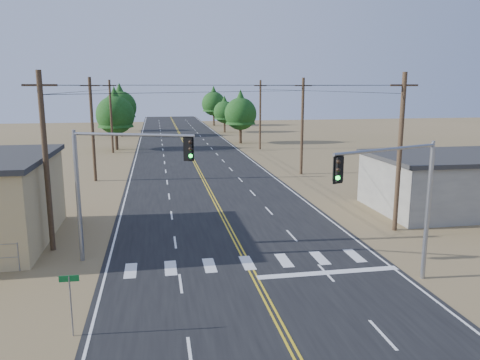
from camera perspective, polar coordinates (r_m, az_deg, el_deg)
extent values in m
plane|color=olive|center=(17.98, 6.09, -19.29)|extent=(220.00, 220.00, 0.00)
cube|color=black|center=(45.95, -4.38, -0.12)|extent=(15.00, 200.00, 0.02)
cube|color=gray|center=(39.40, 26.65, -0.30)|extent=(15.00, 8.00, 4.00)
cylinder|color=gray|center=(26.20, -25.39, -8.47)|extent=(0.06, 0.06, 1.50)
cylinder|color=#4C3826|center=(27.78, -22.57, 1.91)|extent=(0.30, 0.30, 10.00)
cube|color=#4C3826|center=(27.47, -23.24, 10.58)|extent=(1.80, 0.12, 0.12)
cylinder|color=#4C3826|center=(47.37, -17.53, 5.83)|extent=(0.30, 0.30, 10.00)
cube|color=#4C3826|center=(47.19, -17.84, 10.91)|extent=(1.80, 0.12, 0.12)
cylinder|color=#4C3826|center=(67.20, -15.43, 7.44)|extent=(0.30, 0.30, 10.00)
cube|color=#4C3826|center=(67.08, -15.63, 11.02)|extent=(1.80, 0.12, 0.12)
cylinder|color=#4C3826|center=(30.99, 18.87, 3.07)|extent=(0.30, 0.30, 10.00)
cube|color=#4C3826|center=(30.71, 19.38, 10.84)|extent=(1.80, 0.12, 0.12)
cylinder|color=#4C3826|center=(49.32, 7.59, 6.46)|extent=(0.30, 0.30, 10.00)
cube|color=#4C3826|center=(49.15, 7.72, 11.34)|extent=(1.80, 0.12, 0.12)
cylinder|color=#4C3826|center=(68.59, 2.47, 7.91)|extent=(0.30, 0.30, 10.00)
cube|color=#4C3826|center=(68.47, 2.50, 11.42)|extent=(1.80, 0.12, 0.12)
cylinder|color=gray|center=(25.81, -19.09, -2.26)|extent=(0.23, 0.23, 6.69)
cylinder|color=gray|center=(25.26, -19.58, 5.14)|extent=(0.17, 0.17, 0.57)
cylinder|color=gray|center=(23.83, -12.95, 5.40)|extent=(5.98, 2.39, 0.15)
cube|color=black|center=(22.91, -6.24, 3.83)|extent=(0.41, 0.39, 1.05)
sphere|color=black|center=(22.72, -6.07, 4.62)|extent=(0.19, 0.19, 0.19)
sphere|color=black|center=(22.76, -6.05, 3.78)|extent=(0.19, 0.19, 0.19)
sphere|color=#0CE533|center=(22.80, -6.04, 2.95)|extent=(0.19, 0.19, 0.19)
cylinder|color=gray|center=(23.83, 21.89, -3.90)|extent=(0.22, 0.22, 6.42)
cylinder|color=gray|center=(23.23, 22.47, 3.76)|extent=(0.17, 0.17, 0.55)
cylinder|color=gray|center=(20.86, 17.51, 3.58)|extent=(5.73, 2.34, 0.15)
cube|color=black|center=(18.97, 11.88, 1.31)|extent=(0.40, 0.37, 1.01)
sphere|color=black|center=(18.75, 11.92, 2.19)|extent=(0.18, 0.18, 0.18)
sphere|color=black|center=(18.81, 11.88, 1.22)|extent=(0.18, 0.18, 0.18)
sphere|color=#0CE533|center=(18.86, 11.84, 0.26)|extent=(0.18, 0.18, 0.18)
cylinder|color=gray|center=(18.89, -19.90, -14.29)|extent=(0.06, 0.06, 2.37)
cube|color=#0E6427|center=(18.46, -20.13, -11.22)|extent=(0.71, 0.04, 0.24)
cylinder|color=#3F2D1E|center=(70.74, -14.83, 4.92)|extent=(0.46, 0.46, 3.30)
cone|color=#1A4213|center=(70.40, -15.02, 8.63)|extent=(5.13, 5.13, 5.87)
sphere|color=#1A4213|center=(70.46, -14.97, 7.66)|extent=(5.50, 5.50, 5.50)
cylinder|color=#3F2D1E|center=(89.36, -14.28, 6.29)|extent=(0.45, 0.45, 3.51)
cone|color=#1A4213|center=(89.09, -14.43, 9.42)|extent=(5.47, 5.47, 6.25)
sphere|color=#1A4213|center=(89.13, -14.39, 8.60)|extent=(5.86, 5.86, 5.86)
cylinder|color=#3F2D1E|center=(100.30, -14.58, 6.55)|extent=(0.42, 0.42, 2.67)
cone|color=#1A4213|center=(100.07, -14.69, 8.67)|extent=(4.15, 4.15, 4.74)
sphere|color=#1A4213|center=(100.12, -14.66, 8.12)|extent=(4.45, 4.45, 4.45)
cylinder|color=#3F2D1E|center=(76.21, 0.06, 5.67)|extent=(0.46, 0.46, 3.11)
cone|color=#1A4213|center=(75.90, 0.06, 8.92)|extent=(4.84, 4.84, 5.53)
sphere|color=#1A4213|center=(75.96, 0.06, 8.07)|extent=(5.19, 5.19, 5.19)
cylinder|color=#3F2D1E|center=(94.57, -1.89, 6.63)|extent=(0.40, 0.40, 2.64)
cone|color=#1A4213|center=(94.33, -1.91, 8.85)|extent=(4.11, 4.11, 4.70)
sphere|color=#1A4213|center=(94.38, -1.90, 8.28)|extent=(4.41, 4.41, 4.41)
cylinder|color=#3F2D1E|center=(110.94, -3.21, 7.50)|extent=(0.42, 0.42, 3.34)
cone|color=#1A4213|center=(110.72, -3.24, 9.89)|extent=(5.19, 5.19, 5.93)
sphere|color=#1A4213|center=(110.76, -3.23, 9.27)|extent=(5.56, 5.56, 5.56)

